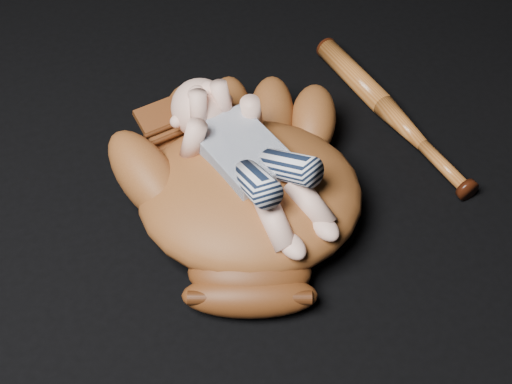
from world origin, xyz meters
TOP-DOWN VIEW (x-y plane):
  - baseball_glove at (-0.18, -0.04)m, footprint 0.56×0.60m
  - newborn_baby at (-0.18, -0.03)m, footprint 0.25×0.39m
  - baseball_bat at (0.13, 0.10)m, footprint 0.11×0.45m

SIDE VIEW (x-z plane):
  - baseball_bat at x=0.13m, z-range 0.00..0.04m
  - baseball_glove at x=-0.18m, z-range 0.00..0.15m
  - newborn_baby at x=-0.18m, z-range 0.06..0.20m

